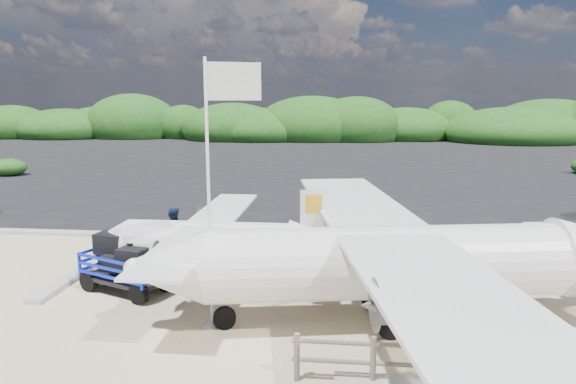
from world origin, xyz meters
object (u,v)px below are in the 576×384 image
at_px(crew_c, 361,250).
at_px(aircraft_small, 187,153).
at_px(baggage_cart, 128,291).
at_px(signboard, 318,296).
at_px(flagpole, 212,326).
at_px(aircraft_large, 482,170).
at_px(crew_a, 142,250).
at_px(crew_b, 173,233).

height_order(crew_c, aircraft_small, crew_c).
xyz_separation_m(baggage_cart, signboard, (5.55, 0.17, 0.00)).
distance_m(flagpole, aircraft_large, 32.51).
distance_m(crew_a, crew_c, 6.96).
xyz_separation_m(baggage_cart, aircraft_small, (-9.42, 36.93, 0.00)).
relative_size(signboard, crew_a, 1.16).
bearing_deg(crew_b, crew_c, 173.53).
height_order(flagpole, crew_c, flagpole).
bearing_deg(aircraft_small, flagpole, 107.86).
distance_m(baggage_cart, aircraft_large, 32.19).
height_order(baggage_cart, signboard, signboard).
distance_m(crew_b, crew_c, 6.57).
bearing_deg(baggage_cart, crew_b, 107.05).
height_order(baggage_cart, flagpole, flagpole).
bearing_deg(flagpole, signboard, 41.07).
bearing_deg(baggage_cart, crew_a, 116.24).
bearing_deg(crew_b, baggage_cart, 86.00).
xyz_separation_m(signboard, crew_b, (-5.20, 3.04, 0.91)).
relative_size(baggage_cart, crew_b, 1.51).
height_order(signboard, crew_a, crew_a).
relative_size(flagpole, aircraft_large, 0.41).
bearing_deg(baggage_cart, flagpole, -10.56).
bearing_deg(crew_c, crew_b, 5.62).
height_order(crew_c, aircraft_large, aircraft_large).
distance_m(flagpole, aircraft_small, 40.89).
distance_m(baggage_cart, crew_b, 3.35).
height_order(crew_a, crew_c, crew_a).
bearing_deg(crew_a, flagpole, 137.64).
bearing_deg(crew_c, baggage_cart, 32.21).
height_order(signboard, crew_c, crew_c).
bearing_deg(crew_a, aircraft_large, -118.08).
relative_size(flagpole, crew_b, 3.57).
bearing_deg(aircraft_small, signboard, 112.29).
bearing_deg(signboard, aircraft_large, 82.91).
distance_m(baggage_cart, crew_a, 1.62).
relative_size(baggage_cart, aircraft_large, 0.17).
distance_m(crew_a, aircraft_large, 31.06).
relative_size(crew_b, aircraft_large, 0.11).
distance_m(crew_a, aircraft_small, 36.74).
height_order(baggage_cart, aircraft_large, aircraft_large).
distance_m(crew_a, crew_b, 1.85).
xyz_separation_m(flagpole, signboard, (2.52, 2.19, 0.00)).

